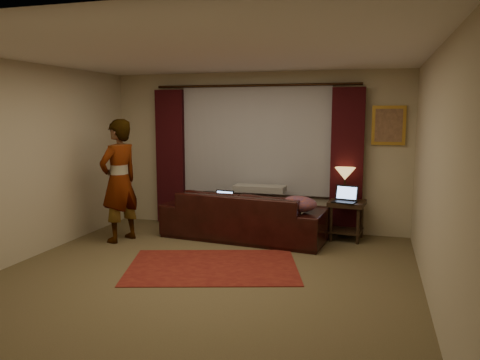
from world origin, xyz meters
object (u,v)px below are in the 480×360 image
at_px(laptop_sofa, 221,199).
at_px(end_table, 346,220).
at_px(laptop_table, 344,194).
at_px(tiffany_lamp, 345,184).
at_px(sofa, 245,206).
at_px(person, 119,181).

xyz_separation_m(laptop_sofa, end_table, (1.88, 0.46, -0.32)).
distance_m(laptop_sofa, laptop_table, 1.87).
distance_m(laptop_sofa, end_table, 1.96).
height_order(end_table, tiffany_lamp, tiffany_lamp).
bearing_deg(end_table, sofa, -167.59).
distance_m(laptop_sofa, tiffany_lamp, 1.92).
bearing_deg(end_table, laptop_sofa, -166.11).
bearing_deg(person, laptop_table, 123.52).
bearing_deg(laptop_sofa, laptop_table, 20.30).
xyz_separation_m(end_table, person, (-3.30, -1.03, 0.62)).
height_order(tiffany_lamp, laptop_table, tiffany_lamp).
distance_m(sofa, person, 1.95).
bearing_deg(laptop_table, sofa, -160.20).
relative_size(tiffany_lamp, person, 0.27).
distance_m(end_table, laptop_table, 0.45).
height_order(laptop_sofa, tiffany_lamp, tiffany_lamp).
bearing_deg(tiffany_lamp, person, -161.42).
relative_size(sofa, person, 1.36).
bearing_deg(tiffany_lamp, laptop_sofa, -163.83).
relative_size(sofa, laptop_table, 6.83).
bearing_deg(end_table, tiffany_lamp, 125.58).
relative_size(sofa, tiffany_lamp, 5.00).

